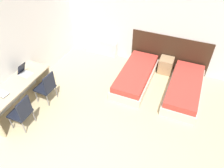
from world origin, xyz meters
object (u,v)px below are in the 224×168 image
at_px(bed_near_door, 184,89).
at_px(nightstand, 166,65).
at_px(bed_near_window, 136,76).
at_px(chair_near_laptop, 46,86).
at_px(laptop, 24,72).
at_px(chair_near_notebook, 22,112).

bearing_deg(bed_near_door, nightstand, 130.47).
relative_size(bed_near_door, nightstand, 4.25).
xyz_separation_m(bed_near_window, bed_near_door, (1.38, 0.00, 0.00)).
height_order(chair_near_laptop, laptop, laptop).
height_order(bed_near_window, laptop, laptop).
xyz_separation_m(bed_near_window, nightstand, (0.69, 0.81, 0.04)).
bearing_deg(laptop, chair_near_laptop, 9.21).
relative_size(bed_near_door, laptop, 6.30).
distance_m(bed_near_door, nightstand, 1.06).
distance_m(bed_near_window, bed_near_door, 1.38).
relative_size(bed_near_door, chair_near_notebook, 2.27).
xyz_separation_m(chair_near_laptop, laptop, (-0.54, -0.06, 0.34)).
height_order(bed_near_window, nightstand, nightstand).
bearing_deg(chair_near_laptop, laptop, -171.31).
xyz_separation_m(bed_near_door, nightstand, (-0.69, 0.81, 0.04)).
bearing_deg(chair_near_notebook, chair_near_laptop, 89.00).
distance_m(bed_near_window, chair_near_notebook, 3.17).
bearing_deg(chair_near_notebook, bed_near_window, 52.87).
height_order(bed_near_window, bed_near_door, same).
relative_size(bed_near_window, bed_near_door, 1.00).
relative_size(nightstand, chair_near_laptop, 0.53).
bearing_deg(chair_near_laptop, bed_near_door, 29.17).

